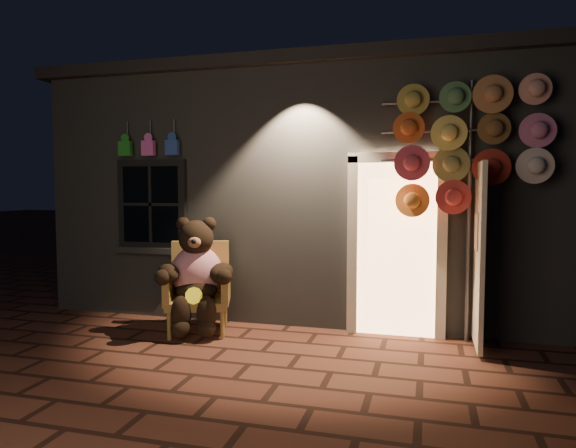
% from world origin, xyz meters
% --- Properties ---
extents(ground, '(60.00, 60.00, 0.00)m').
position_xyz_m(ground, '(0.00, 0.00, 0.00)').
color(ground, brown).
rests_on(ground, ground).
extents(shop_building, '(7.30, 5.95, 3.51)m').
position_xyz_m(shop_building, '(0.00, 3.99, 1.74)').
color(shop_building, slate).
rests_on(shop_building, ground).
extents(wicker_armchair, '(0.92, 0.88, 1.10)m').
position_xyz_m(wicker_armchair, '(-1.01, 0.99, 0.55)').
color(wicker_armchair, '#A0763E').
rests_on(wicker_armchair, ground).
extents(teddy_bear, '(0.95, 0.88, 1.38)m').
position_xyz_m(teddy_bear, '(-0.98, 0.86, 0.73)').
color(teddy_bear, '#BB1439').
rests_on(teddy_bear, ground).
extents(hat_rack, '(1.84, 0.22, 2.99)m').
position_xyz_m(hat_rack, '(2.09, 1.28, 2.29)').
color(hat_rack, '#59595E').
rests_on(hat_rack, ground).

